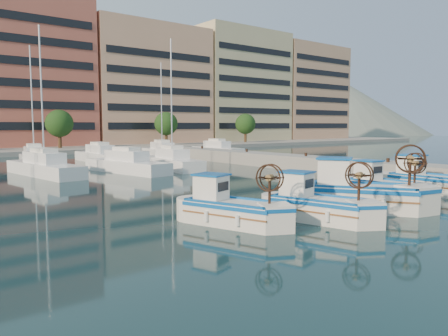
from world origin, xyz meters
TOP-DOWN VIEW (x-y plane):
  - ground at (0.00, 0.00)m, footprint 300.00×300.00m
  - quay at (13.00, 8.00)m, footprint 3.00×60.00m
  - waterfront at (9.23, 65.04)m, footprint 180.00×40.00m
  - hill_east at (140.00, 110.00)m, footprint 160.00×160.00m
  - yacht_marina at (-2.46, 27.77)m, footprint 40.05×23.53m
  - fishing_boat_a at (-5.80, 1.32)m, footprint 2.78×4.15m
  - fishing_boat_b at (-2.55, -0.31)m, footprint 2.60×4.19m
  - fishing_boat_c at (0.75, -0.06)m, footprint 4.29×5.04m
  - fishing_boat_d at (4.38, 0.99)m, footprint 1.85×4.18m
  - fishing_boat_e at (8.08, 0.45)m, footprint 1.86×4.51m

SIDE VIEW (x-z plane):
  - ground at x=0.00m, z-range 0.00..0.00m
  - hill_east at x=140.00m, z-range -25.00..25.00m
  - yacht_marina at x=-2.46m, z-range -5.22..6.28m
  - quay at x=13.00m, z-range 0.00..1.20m
  - fishing_boat_a at x=-5.80m, z-range -0.56..1.95m
  - fishing_boat_b at x=-2.55m, z-range -0.57..1.97m
  - fishing_boat_d at x=4.38m, z-range -0.58..2.00m
  - fishing_boat_e at x=8.08m, z-range -0.63..2.18m
  - fishing_boat_c at x=0.75m, z-range -0.69..2.40m
  - waterfront at x=9.23m, z-range -1.70..23.90m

